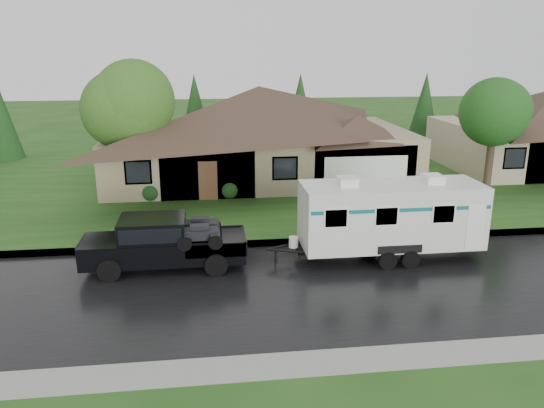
% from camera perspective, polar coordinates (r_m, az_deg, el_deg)
% --- Properties ---
extents(ground, '(140.00, 140.00, 0.00)m').
position_cam_1_polar(ground, '(20.22, -3.02, -6.78)').
color(ground, '#1F4917').
rests_on(ground, ground).
extents(road, '(140.00, 8.00, 0.01)m').
position_cam_1_polar(road, '(18.40, -2.55, -9.20)').
color(road, black).
rests_on(road, ground).
extents(curb, '(140.00, 0.50, 0.15)m').
position_cam_1_polar(curb, '(22.28, -3.45, -4.33)').
color(curb, gray).
rests_on(curb, ground).
extents(lawn, '(140.00, 26.00, 0.15)m').
position_cam_1_polar(lawn, '(34.48, -4.86, 3.15)').
color(lawn, '#1F4917').
rests_on(lawn, ground).
extents(house_main, '(19.44, 10.80, 6.90)m').
position_cam_1_polar(house_main, '(32.87, -0.88, 8.79)').
color(house_main, gray).
rests_on(house_main, lawn).
extents(tree_left_green, '(4.26, 4.26, 7.05)m').
position_cam_1_polar(tree_left_green, '(28.32, -15.49, 9.93)').
color(tree_left_green, '#382B1E').
rests_on(tree_left_green, lawn).
extents(tree_right_green, '(3.75, 3.75, 6.20)m').
position_cam_1_polar(tree_right_green, '(31.40, 22.84, 8.75)').
color(tree_right_green, '#382B1E').
rests_on(tree_right_green, lawn).
extents(shrub_row, '(13.60, 1.00, 1.00)m').
position_cam_1_polar(shrub_row, '(28.97, -0.45, 1.81)').
color(shrub_row, '#143814').
rests_on(shrub_row, lawn).
extents(pickup_truck, '(5.95, 2.26, 1.98)m').
position_cam_1_polar(pickup_truck, '(20.18, -11.83, -3.92)').
color(pickup_truck, black).
rests_on(pickup_truck, ground).
extents(travel_trailer, '(7.34, 2.58, 3.29)m').
position_cam_1_polar(travel_trailer, '(21.08, 12.65, -1.13)').
color(travel_trailer, silver).
rests_on(travel_trailer, ground).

